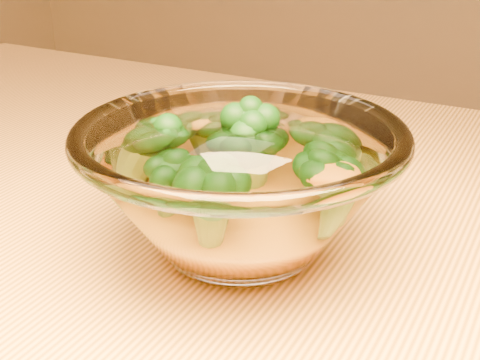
# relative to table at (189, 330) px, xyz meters

# --- Properties ---
(table) EXTENTS (1.20, 0.80, 0.75)m
(table) POSITION_rel_table_xyz_m (0.00, 0.00, 0.00)
(table) COLOR #D08B3E
(table) RESTS_ON ground
(glass_bowl) EXTENTS (0.23, 0.23, 0.10)m
(glass_bowl) POSITION_rel_table_xyz_m (0.06, -0.02, 0.15)
(glass_bowl) COLOR white
(glass_bowl) RESTS_ON table
(cheese_sauce) EXTENTS (0.13, 0.13, 0.04)m
(cheese_sauce) POSITION_rel_table_xyz_m (0.06, -0.02, 0.13)
(cheese_sauce) COLOR orange
(cheese_sauce) RESTS_ON glass_bowl
(broccoli_heap) EXTENTS (0.16, 0.15, 0.07)m
(broccoli_heap) POSITION_rel_table_xyz_m (0.05, -0.01, 0.17)
(broccoli_heap) COLOR black
(broccoli_heap) RESTS_ON cheese_sauce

